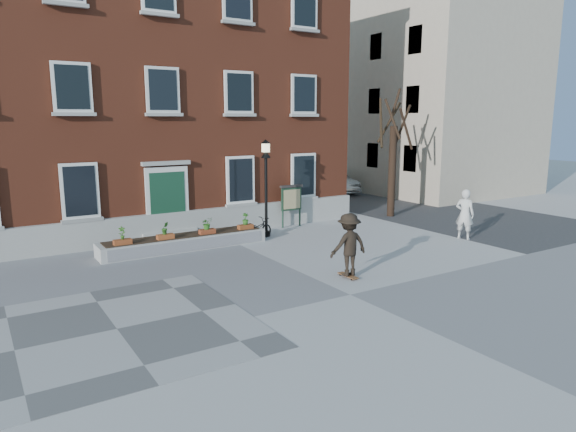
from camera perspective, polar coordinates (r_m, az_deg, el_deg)
ground at (r=14.28m, az=6.93°, el=-8.68°), size 100.00×100.00×0.00m
checker_patch at (r=12.61m, az=-18.47°, el=-11.82°), size 6.00×6.00×0.01m
bicycle at (r=20.35m, az=-3.53°, el=-1.48°), size 1.73×1.01×0.86m
parked_car at (r=33.50m, az=5.00°, el=3.81°), size 1.75×4.39×1.42m
bystander at (r=21.51m, az=19.04°, el=0.19°), size 0.72×0.86×2.02m
brick_building at (r=25.31m, az=-17.57°, el=13.82°), size 18.40×10.85×12.60m
planter_assembly at (r=19.29m, az=-11.36°, el=-2.73°), size 6.20×1.12×1.15m
bare_tree at (r=25.52m, az=11.54°, el=6.17°), size 1.83×1.83×6.16m
side_street at (r=40.27m, az=9.47°, el=13.86°), size 15.20×36.00×14.50m
lamp_post at (r=20.67m, az=-2.47°, el=4.65°), size 0.40×0.40×3.93m
notice_board at (r=22.64m, az=0.38°, el=1.93°), size 1.10×0.16×1.87m
skateboarder at (r=15.48m, az=6.77°, el=-3.18°), size 1.27×0.78×1.98m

